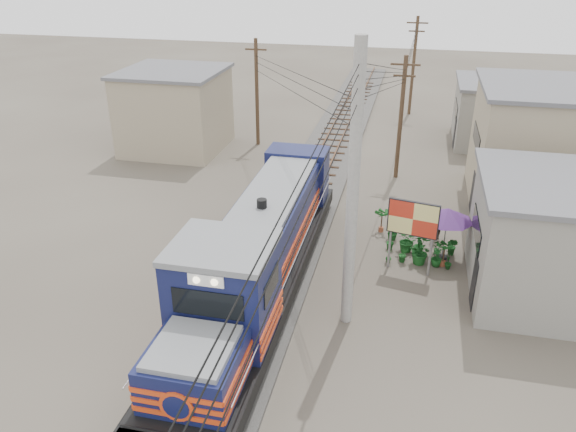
% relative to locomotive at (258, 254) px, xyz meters
% --- Properties ---
extents(ground, '(120.00, 120.00, 0.00)m').
position_rel_locomotive_xyz_m(ground, '(0.00, -0.34, -1.81)').
color(ground, '#473F35').
rests_on(ground, ground).
extents(ballast, '(3.60, 70.00, 0.16)m').
position_rel_locomotive_xyz_m(ballast, '(0.00, 9.66, -1.73)').
color(ballast, '#595651').
rests_on(ballast, ground).
extents(track, '(1.15, 70.00, 0.12)m').
position_rel_locomotive_xyz_m(track, '(0.00, 9.66, -1.55)').
color(track, '#51331E').
rests_on(track, ground).
extents(locomotive, '(3.11, 16.93, 4.19)m').
position_rel_locomotive_xyz_m(locomotive, '(0.00, 0.00, 0.00)').
color(locomotive, black).
rests_on(locomotive, ground).
extents(utility_pole_main, '(0.40, 0.40, 10.00)m').
position_rel_locomotive_xyz_m(utility_pole_main, '(3.50, -0.84, 3.19)').
color(utility_pole_main, '#9E9B93').
rests_on(utility_pole_main, ground).
extents(wooden_pole_mid, '(1.60, 0.24, 7.00)m').
position_rel_locomotive_xyz_m(wooden_pole_mid, '(4.50, 13.66, 1.86)').
color(wooden_pole_mid, '#4C3826').
rests_on(wooden_pole_mid, ground).
extents(wooden_pole_far, '(1.60, 0.24, 7.50)m').
position_rel_locomotive_xyz_m(wooden_pole_far, '(4.80, 27.66, 2.12)').
color(wooden_pole_far, '#4C3826').
rests_on(wooden_pole_far, ground).
extents(wooden_pole_left, '(1.60, 0.24, 7.00)m').
position_rel_locomotive_xyz_m(wooden_pole_left, '(-5.00, 17.66, 1.86)').
color(wooden_pole_left, '#4C3826').
rests_on(wooden_pole_left, ground).
extents(power_lines, '(9.65, 19.00, 3.30)m').
position_rel_locomotive_xyz_m(power_lines, '(-0.14, 8.15, 5.75)').
color(power_lines, black).
rests_on(power_lines, ground).
extents(shophouse_front, '(7.35, 6.30, 4.70)m').
position_rel_locomotive_xyz_m(shophouse_front, '(11.50, 2.66, 0.55)').
color(shophouse_front, gray).
rests_on(shophouse_front, ground).
extents(shophouse_mid, '(8.40, 7.35, 6.20)m').
position_rel_locomotive_xyz_m(shophouse_mid, '(12.50, 11.66, 1.30)').
color(shophouse_mid, gray).
rests_on(shophouse_mid, ground).
extents(shophouse_back, '(6.30, 6.30, 4.20)m').
position_rel_locomotive_xyz_m(shophouse_back, '(11.00, 21.66, 0.30)').
color(shophouse_back, gray).
rests_on(shophouse_back, ground).
extents(shophouse_left, '(6.30, 6.30, 5.20)m').
position_rel_locomotive_xyz_m(shophouse_left, '(-10.00, 15.66, 0.80)').
color(shophouse_left, gray).
rests_on(shophouse_left, ground).
extents(billboard, '(2.04, 0.52, 3.18)m').
position_rel_locomotive_xyz_m(billboard, '(5.57, 3.11, 0.53)').
color(billboard, '#99999E').
rests_on(billboard, ground).
extents(market_umbrella, '(2.60, 2.60, 2.39)m').
position_rel_locomotive_xyz_m(market_umbrella, '(7.00, 4.54, 0.29)').
color(market_umbrella, black).
rests_on(market_umbrella, ground).
extents(vendor, '(0.66, 0.64, 1.52)m').
position_rel_locomotive_xyz_m(vendor, '(6.71, 6.23, -1.05)').
color(vendor, black).
rests_on(vendor, ground).
extents(plant_nursery, '(3.27, 2.92, 1.12)m').
position_rel_locomotive_xyz_m(plant_nursery, '(5.79, 4.43, -1.33)').
color(plant_nursery, '#154C1A').
rests_on(plant_nursery, ground).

